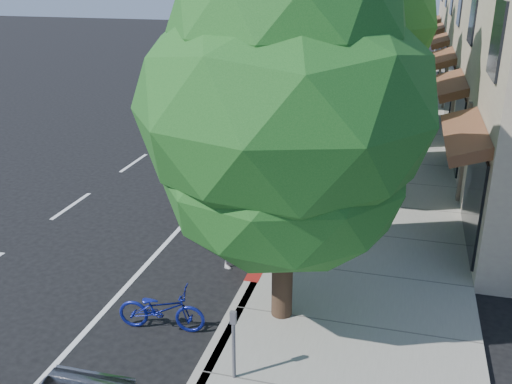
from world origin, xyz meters
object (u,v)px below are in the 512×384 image
(bicycle, at_px, (161,309))
(white_pickup, at_px, (337,75))
(street_tree_0, at_px, (285,112))
(dark_suv_far, at_px, (350,69))
(pedestrian, at_px, (364,166))
(silver_suv, at_px, (252,152))
(street_tree_3, at_px, (371,1))
(street_tree_5, at_px, (384,3))
(street_tree_1, at_px, (335,27))
(dark_sedan, at_px, (279,127))
(cyclist, at_px, (231,234))
(street_tree_2, at_px, (357,22))

(bicycle, height_order, white_pickup, white_pickup)
(street_tree_0, relative_size, dark_suv_far, 1.40)
(pedestrian, bearing_deg, silver_suv, -20.46)
(street_tree_3, relative_size, street_tree_5, 1.18)
(street_tree_1, bearing_deg, white_pickup, 96.50)
(street_tree_3, xyz_separation_m, dark_sedan, (-2.57, -6.91, -4.19))
(cyclist, bearing_deg, silver_suv, 23.98)
(street_tree_0, height_order, bicycle, street_tree_0)
(silver_suv, height_order, pedestrian, pedestrian)
(street_tree_5, bearing_deg, bicycle, -93.93)
(street_tree_2, relative_size, cyclist, 4.73)
(street_tree_5, height_order, pedestrian, street_tree_5)
(cyclist, bearing_deg, white_pickup, 14.37)
(cyclist, relative_size, bicycle, 0.95)
(street_tree_5, distance_m, cyclist, 28.42)
(street_tree_1, xyz_separation_m, dark_suv_far, (-1.40, 18.71, -4.12))
(street_tree_0, height_order, silver_suv, street_tree_0)
(street_tree_2, bearing_deg, pedestrian, -79.97)
(white_pickup, height_order, dark_suv_far, dark_suv_far)
(street_tree_3, bearing_deg, street_tree_1, -90.00)
(street_tree_3, height_order, silver_suv, street_tree_3)
(silver_suv, bearing_deg, street_tree_5, 86.78)
(cyclist, distance_m, silver_suv, 5.75)
(street_tree_1, xyz_separation_m, cyclist, (-1.60, -4.16, -4.18))
(dark_sedan, distance_m, pedestrian, 5.65)
(street_tree_0, relative_size, street_tree_5, 1.02)
(dark_sedan, relative_size, pedestrian, 2.79)
(street_tree_2, height_order, white_pickup, street_tree_2)
(street_tree_0, height_order, dark_sedan, street_tree_0)
(street_tree_1, height_order, white_pickup, street_tree_1)
(street_tree_1, relative_size, pedestrian, 4.59)
(bicycle, distance_m, silver_suv, 8.40)
(cyclist, distance_m, dark_sedan, 9.29)
(street_tree_5, relative_size, bicycle, 4.13)
(street_tree_2, bearing_deg, bicycle, -99.37)
(street_tree_3, relative_size, dark_suv_far, 1.61)
(street_tree_1, bearing_deg, street_tree_2, 90.00)
(street_tree_0, xyz_separation_m, dark_sedan, (-2.57, 11.09, -3.33))
(street_tree_1, relative_size, street_tree_3, 1.00)
(street_tree_5, bearing_deg, dark_sedan, -97.75)
(cyclist, xyz_separation_m, dark_sedan, (-0.97, 9.24, 0.02))
(cyclist, height_order, bicycle, cyclist)
(silver_suv, relative_size, dark_sedan, 1.33)
(street_tree_1, xyz_separation_m, silver_suv, (-2.65, 1.50, -4.06))
(street_tree_3, height_order, street_tree_5, street_tree_3)
(street_tree_5, distance_m, pedestrian, 23.57)
(street_tree_2, xyz_separation_m, bicycle, (-2.12, -12.87, -4.15))
(cyclist, height_order, white_pickup, cyclist)
(street_tree_2, relative_size, dark_sedan, 1.52)
(street_tree_3, bearing_deg, street_tree_5, 90.00)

